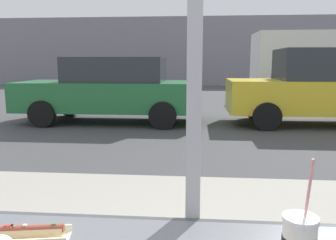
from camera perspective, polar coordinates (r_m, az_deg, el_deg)
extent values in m
plane|color=#424244|center=(9.18, 4.71, 0.10)|extent=(60.00, 60.00, 0.00)
cube|color=#9E998E|center=(3.03, 4.32, -19.11)|extent=(16.00, 2.80, 0.11)
cube|color=#404245|center=(1.21, 4.13, -16.83)|extent=(1.99, 0.02, 0.02)
cube|color=#9E9EA3|center=(1.15, 4.60, 17.23)|extent=(0.05, 0.08, 1.37)
cube|color=gray|center=(23.77, 4.89, 11.41)|extent=(28.00, 1.20, 4.56)
cylinder|color=black|center=(0.95, 21.38, -15.78)|extent=(0.08, 0.08, 0.01)
cylinder|color=white|center=(0.95, 21.42, -15.23)|extent=(0.09, 0.09, 0.01)
cylinder|color=pink|center=(0.92, 22.50, -11.71)|extent=(0.01, 0.04, 0.20)
cube|color=beige|center=(1.16, -22.15, -18.22)|extent=(0.24, 0.12, 0.01)
cube|color=beige|center=(1.19, -21.60, -16.85)|extent=(0.23, 0.05, 0.03)
cylinder|color=#DBB77A|center=(1.15, -22.22, -17.20)|extent=(0.20, 0.07, 0.04)
cylinder|color=brown|center=(1.14, -22.26, -16.66)|extent=(0.20, 0.06, 0.03)
cube|color=beige|center=(1.15, -24.68, -15.94)|extent=(0.02, 0.01, 0.01)
cube|color=#337A2D|center=(1.12, -18.67, -16.33)|extent=(0.02, 0.01, 0.01)
cube|color=beige|center=(1.14, -22.91, -16.07)|extent=(0.01, 0.01, 0.01)
cube|color=red|center=(1.15, -24.78, -15.93)|extent=(0.01, 0.01, 0.01)
cube|color=red|center=(1.16, -25.57, -15.87)|extent=(0.01, 0.01, 0.01)
cube|color=#236B38|center=(8.82, -9.64, 4.06)|extent=(4.62, 1.78, 0.72)
cube|color=#282D33|center=(8.75, -8.70, 8.38)|extent=(2.40, 1.57, 0.61)
cylinder|color=black|center=(9.50, 0.17, 2.40)|extent=(0.64, 0.18, 0.64)
cylinder|color=black|center=(7.74, -0.90, 0.76)|extent=(0.64, 0.18, 0.64)
cylinder|color=black|center=(10.14, -16.19, 2.48)|extent=(0.64, 0.18, 0.64)
cylinder|color=black|center=(8.52, -20.45, 0.96)|extent=(0.64, 0.18, 0.64)
cube|color=gold|center=(9.01, 23.42, 3.71)|extent=(4.15, 1.70, 0.78)
cube|color=#282D33|center=(9.04, 24.85, 8.47)|extent=(2.16, 1.50, 0.74)
cylinder|color=black|center=(9.56, 14.31, 2.15)|extent=(0.64, 0.18, 0.64)
cylinder|color=black|center=(7.91, 16.31, 0.56)|extent=(0.64, 0.18, 0.64)
cube|color=silver|center=(14.61, 24.54, 8.93)|extent=(5.18, 2.20, 2.22)
cylinder|color=black|center=(15.42, 19.53, 5.10)|extent=(0.90, 0.24, 0.90)
cylinder|color=black|center=(13.31, 21.90, 4.34)|extent=(0.90, 0.24, 0.90)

